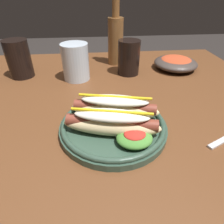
{
  "coord_description": "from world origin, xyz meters",
  "views": [
    {
      "loc": [
        0.01,
        -0.46,
        1.03
      ],
      "look_at": [
        0.05,
        -0.08,
        0.77
      ],
      "focal_mm": 31.21,
      "sensor_mm": 36.0,
      "label": 1
    }
  ],
  "objects_px": {
    "hot_dog_plate": "(114,121)",
    "soda_cup": "(129,58)",
    "glass_bottle": "(116,39)",
    "side_bowl": "(176,63)",
    "water_cup": "(76,62)",
    "extra_cup": "(19,59)"
  },
  "relations": [
    {
      "from": "hot_dog_plate",
      "to": "soda_cup",
      "type": "height_order",
      "value": "soda_cup"
    },
    {
      "from": "soda_cup",
      "to": "glass_bottle",
      "type": "distance_m",
      "value": 0.12
    },
    {
      "from": "hot_dog_plate",
      "to": "side_bowl",
      "type": "bearing_deg",
      "value": 52.05
    },
    {
      "from": "soda_cup",
      "to": "glass_bottle",
      "type": "bearing_deg",
      "value": 107.68
    },
    {
      "from": "water_cup",
      "to": "side_bowl",
      "type": "height_order",
      "value": "water_cup"
    },
    {
      "from": "water_cup",
      "to": "side_bowl",
      "type": "bearing_deg",
      "value": 8.64
    },
    {
      "from": "hot_dog_plate",
      "to": "soda_cup",
      "type": "relative_size",
      "value": 2.03
    },
    {
      "from": "soda_cup",
      "to": "water_cup",
      "type": "bearing_deg",
      "value": -171.09
    },
    {
      "from": "soda_cup",
      "to": "glass_bottle",
      "type": "relative_size",
      "value": 0.46
    },
    {
      "from": "hot_dog_plate",
      "to": "glass_bottle",
      "type": "bearing_deg",
      "value": 83.3
    },
    {
      "from": "glass_bottle",
      "to": "side_bowl",
      "type": "distance_m",
      "value": 0.25
    },
    {
      "from": "soda_cup",
      "to": "water_cup",
      "type": "xyz_separation_m",
      "value": [
        -0.19,
        -0.03,
        0.0
      ]
    },
    {
      "from": "water_cup",
      "to": "extra_cup",
      "type": "bearing_deg",
      "value": 168.38
    },
    {
      "from": "extra_cup",
      "to": "side_bowl",
      "type": "bearing_deg",
      "value": 1.69
    },
    {
      "from": "hot_dog_plate",
      "to": "side_bowl",
      "type": "xyz_separation_m",
      "value": [
        0.28,
        0.36,
        -0.0
      ]
    },
    {
      "from": "side_bowl",
      "to": "hot_dog_plate",
      "type": "bearing_deg",
      "value": -127.95
    },
    {
      "from": "glass_bottle",
      "to": "water_cup",
      "type": "bearing_deg",
      "value": -136.99
    },
    {
      "from": "soda_cup",
      "to": "side_bowl",
      "type": "height_order",
      "value": "soda_cup"
    },
    {
      "from": "soda_cup",
      "to": "side_bowl",
      "type": "relative_size",
      "value": 0.73
    },
    {
      "from": "hot_dog_plate",
      "to": "water_cup",
      "type": "xyz_separation_m",
      "value": [
        -0.1,
        0.3,
        0.03
      ]
    },
    {
      "from": "water_cup",
      "to": "side_bowl",
      "type": "distance_m",
      "value": 0.38
    },
    {
      "from": "extra_cup",
      "to": "side_bowl",
      "type": "height_order",
      "value": "extra_cup"
    }
  ]
}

